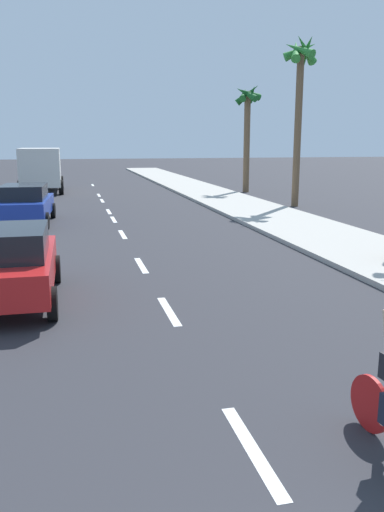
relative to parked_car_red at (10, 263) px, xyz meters
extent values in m
plane|color=#2D2D33|center=(3.01, 9.46, -0.84)|extent=(160.00, 160.00, 0.00)
cube|color=#B2ADA3|center=(9.68, 11.46, -0.77)|extent=(3.60, 80.00, 0.14)
cube|color=white|center=(3.01, -6.11, -0.83)|extent=(0.16, 1.80, 0.01)
cube|color=white|center=(3.01, -1.29, -0.83)|extent=(0.16, 1.80, 0.01)
cube|color=white|center=(3.01, 2.66, -0.83)|extent=(0.16, 1.80, 0.01)
cube|color=white|center=(3.01, 7.52, -0.83)|extent=(0.16, 1.80, 0.01)
cube|color=white|center=(3.01, 11.23, -0.83)|extent=(0.16, 1.80, 0.01)
cube|color=white|center=(3.01, 13.84, -0.83)|extent=(0.16, 1.80, 0.01)
cube|color=white|center=(3.01, 18.55, -0.83)|extent=(0.16, 1.80, 0.01)
cube|color=white|center=(3.01, 21.67, -0.83)|extent=(0.16, 1.80, 0.01)
cube|color=white|center=(3.01, 29.41, -0.83)|extent=(0.16, 1.80, 0.01)
cylinder|color=red|center=(4.44, -6.05, -0.51)|extent=(0.11, 0.66, 0.66)
cube|color=red|center=(0.00, 0.05, -0.15)|extent=(1.72, 4.03, 0.64)
cube|color=black|center=(0.00, -0.15, 0.45)|extent=(1.50, 2.10, 0.56)
cylinder|color=black|center=(0.86, 1.41, -0.52)|extent=(0.19, 0.64, 0.64)
cylinder|color=black|center=(0.83, -1.32, -0.52)|extent=(0.19, 0.64, 0.64)
cube|color=#1E389E|center=(-0.47, 10.89, -0.15)|extent=(2.09, 4.48, 0.64)
cube|color=black|center=(-0.48, 10.67, 0.45)|extent=(1.75, 2.37, 0.56)
cylinder|color=black|center=(-1.30, 12.43, -0.52)|extent=(0.22, 0.65, 0.64)
cylinder|color=black|center=(0.53, 12.32, -0.52)|extent=(0.22, 0.65, 0.64)
cylinder|color=black|center=(0.36, 9.35, -0.52)|extent=(0.22, 0.65, 0.64)
cube|color=beige|center=(-0.43, 26.67, 0.36)|extent=(2.41, 2.35, 1.40)
cube|color=silver|center=(-0.42, 23.68, 0.81)|extent=(2.42, 4.17, 2.30)
cylinder|color=black|center=(-1.63, 26.53, -0.39)|extent=(0.28, 0.90, 0.90)
cylinder|color=black|center=(0.77, 26.54, -0.39)|extent=(0.28, 0.90, 0.90)
cylinder|color=black|center=(-1.61, 22.63, -0.39)|extent=(0.28, 0.90, 0.90)
cylinder|color=black|center=(0.79, 22.64, -0.39)|extent=(0.28, 0.90, 0.90)
cylinder|color=brown|center=(12.37, 13.79, 2.99)|extent=(0.35, 0.35, 7.65)
cone|color=#2D8433|center=(12.62, 13.75, 6.66)|extent=(0.62, 1.72, 1.40)
cone|color=#2D8433|center=(12.43, 14.03, 6.66)|extent=(1.67, 0.84, 1.06)
cone|color=#2D8433|center=(12.16, 13.92, 6.66)|extent=(1.13, 1.68, 1.53)
cone|color=#2D8433|center=(12.18, 13.63, 6.66)|extent=(1.28, 1.77, 1.24)
cone|color=#2D8433|center=(12.49, 13.57, 6.66)|extent=(1.62, 1.20, 1.48)
cylinder|color=brown|center=(12.41, 21.55, 2.30)|extent=(0.39, 0.39, 6.27)
cone|color=#195B23|center=(12.66, 21.51, 5.28)|extent=(0.62, 1.54, 1.21)
cone|color=#195B23|center=(12.49, 21.79, 5.28)|extent=(1.62, 0.86, 1.47)
cone|color=#195B23|center=(12.21, 21.70, 5.28)|extent=(1.09, 1.34, 1.22)
cone|color=#195B23|center=(12.24, 21.37, 5.28)|extent=(1.38, 1.52, 1.26)
cone|color=#195B23|center=(12.46, 21.30, 5.28)|extent=(1.59, 0.76, 0.86)
camera|label=1|loc=(1.22, -10.90, 2.41)|focal=36.88mm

